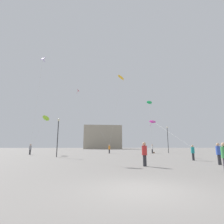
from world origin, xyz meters
The scene contains 17 objects.
ground_plane centered at (0.00, 0.00, 0.00)m, with size 300.00×300.00×0.00m, color gray.
person_in_white centered at (9.21, 30.71, 1.00)m, with size 0.40×0.40×1.82m.
person_in_grey centered at (-13.98, 26.25, 1.02)m, with size 0.40×0.40×1.85m.
person_in_teal centered at (8.28, 12.26, 0.88)m, with size 0.35×0.35×1.61m.
person_in_red centered at (1.85, 7.16, 0.97)m, with size 0.39×0.39×1.78m.
person_in_blue centered at (8.10, 7.81, 0.95)m, with size 0.38×0.38×1.73m.
person_in_orange centered at (0.22, 30.88, 0.98)m, with size 0.39×0.39×1.79m.
kite_lime_diamond centered at (-12.12, 27.88, 6.83)m, with size 2.75×2.47×6.06m.
kite_amber_diamond centered at (1.83, 22.18, 13.08)m, with size 2.22×9.44×12.32m.
kite_magenta_diamond centered at (6.48, 20.26, 5.22)m, with size 2.32×8.53×4.29m.
kite_emerald_diamond centered at (9.87, 33.72, 11.72)m, with size 1.30×3.54×11.01m.
kite_crimson_diamond centered at (-6.95, 35.39, 14.37)m, with size 7.91×5.12×13.94m.
kite_violet_delta centered at (-11.40, 21.51, 15.19)m, with size 3.26×5.51×14.72m.
building_left_hall centered at (-1.00, 90.64, 6.16)m, with size 20.42×13.12×12.32m.
lamppost_east centered at (-7.56, 18.99, 3.55)m, with size 0.36×0.36×5.35m.
lamppost_west centered at (13.04, 31.71, 3.77)m, with size 0.36×0.36×5.74m.
handbag_beside_flyer centered at (9.56, 30.81, 0.12)m, with size 0.32×0.14×0.24m, color brown.
Camera 1 is at (-1.39, -6.28, 1.48)m, focal length 28.21 mm.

